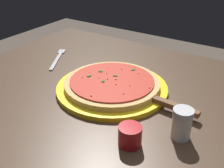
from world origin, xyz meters
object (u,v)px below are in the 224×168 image
(serving_plate, at_px, (112,88))
(pizza_server, at_px, (161,102))
(pizza, at_px, (112,83))
(fork, at_px, (58,58))
(parmesan_shaker, at_px, (182,124))
(cup_small_sauce, at_px, (130,136))

(serving_plate, height_order, pizza_server, pizza_server)
(pizza, bearing_deg, serving_plate, -48.70)
(fork, xyz_separation_m, parmesan_shaker, (0.54, -0.18, 0.04))
(pizza, xyz_separation_m, fork, (-0.30, 0.09, -0.02))
(pizza_server, xyz_separation_m, cup_small_sauce, (0.01, -0.17, 0.00))
(fork, relative_size, parmesan_shaker, 2.30)
(pizza, distance_m, cup_small_sauce, 0.24)
(pizza_server, height_order, parmesan_shaker, parmesan_shaker)
(cup_small_sauce, xyz_separation_m, fork, (-0.46, 0.27, -0.02))
(pizza, height_order, cup_small_sauce, cup_small_sauce)
(serving_plate, height_order, cup_small_sauce, cup_small_sauce)
(serving_plate, relative_size, pizza, 1.17)
(serving_plate, bearing_deg, pizza_server, -3.56)
(pizza, relative_size, fork, 1.64)
(pizza, xyz_separation_m, parmesan_shaker, (0.25, -0.10, 0.01))
(cup_small_sauce, relative_size, fork, 0.30)
(cup_small_sauce, bearing_deg, serving_plate, 132.48)
(cup_small_sauce, bearing_deg, fork, 149.98)
(parmesan_shaker, bearing_deg, pizza, 158.92)
(cup_small_sauce, height_order, fork, cup_small_sauce)
(serving_plate, distance_m, pizza_server, 0.16)
(serving_plate, xyz_separation_m, cup_small_sauce, (0.16, -0.18, 0.02))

